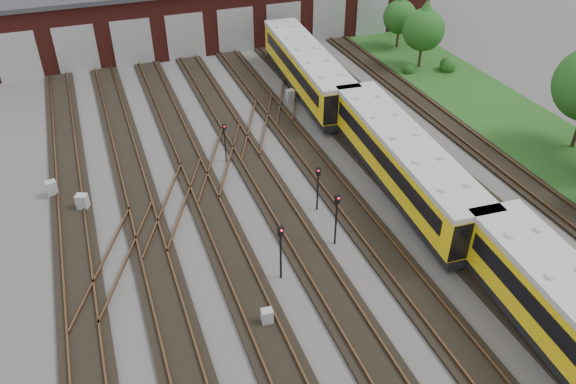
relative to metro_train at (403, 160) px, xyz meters
name	(u,v)px	position (x,y,z in m)	size (l,w,h in m)	color
ground	(365,280)	(-6.00, -6.93, -2.09)	(120.00, 120.00, 0.00)	#43403E
track_network	(357,272)	(-6.17, -6.34, -1.99)	(30.40, 70.00, 0.33)	black
maintenance_shed	(191,7)	(-6.01, 33.05, 1.11)	(51.00, 12.50, 6.35)	#4F1813
grass_verge	(529,132)	(13.00, 3.07, -2.07)	(8.00, 55.00, 0.05)	#1F521B
metro_train	(403,160)	(0.00, 0.00, 0.00)	(4.19, 48.84, 3.44)	black
signal_mast_0	(281,246)	(-10.03, -5.18, 0.09)	(0.30, 0.29, 3.39)	black
signal_mast_1	(318,183)	(-5.91, -0.31, -0.12)	(0.30, 0.29, 3.06)	black
signal_mast_2	(225,138)	(-9.60, 7.16, -0.26)	(0.23, 0.22, 2.89)	black
signal_mast_3	(337,213)	(-6.23, -3.65, 0.06)	(0.29, 0.27, 3.37)	black
relay_cabinet_0	(52,189)	(-21.00, 6.94, -1.56)	(0.65, 0.54, 1.08)	#A0A2A5
relay_cabinet_1	(83,202)	(-19.29, 4.70, -1.54)	(0.66, 0.55, 1.10)	#A0A2A5
relay_cabinet_2	(267,317)	(-11.75, -7.97, -1.64)	(0.55, 0.46, 0.91)	#A0A2A5
relay_cabinet_3	(340,76)	(3.72, 17.00, -1.61)	(0.59, 0.49, 0.98)	#A0A2A5
relay_cabinet_4	(290,96)	(-2.06, 14.49, -1.55)	(0.65, 0.54, 1.08)	#A0A2A5
tree_0	(424,25)	(12.03, 17.27, 1.97)	(3.81, 3.81, 6.32)	black
tree_1	(400,13)	(12.72, 22.66, 1.44)	(3.32, 3.32, 5.50)	black
bush_1	(408,67)	(10.36, 16.43, -1.54)	(1.11, 1.11, 1.11)	#1C4C15
bush_2	(448,63)	(14.05, 15.55, -1.32)	(1.54, 1.54, 1.54)	#1C4C15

